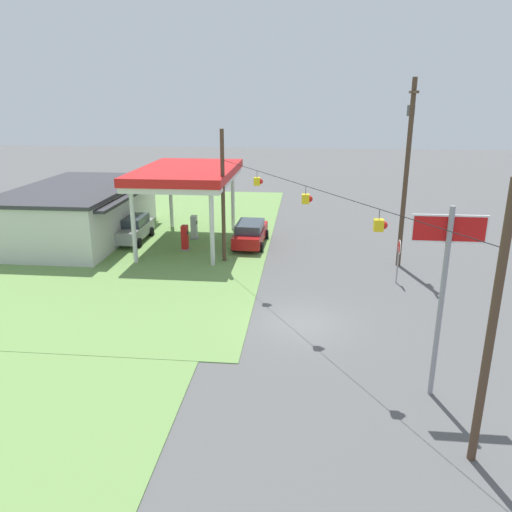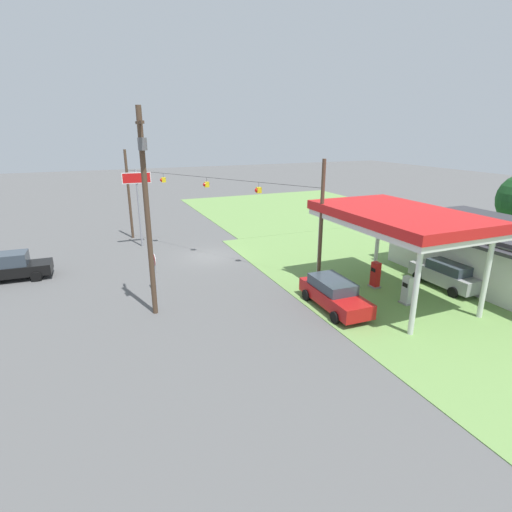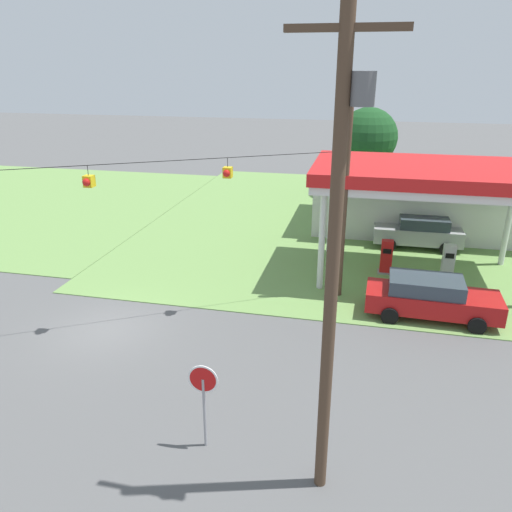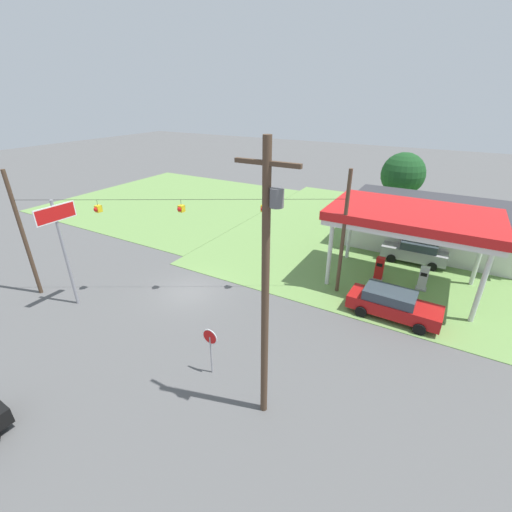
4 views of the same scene
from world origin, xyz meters
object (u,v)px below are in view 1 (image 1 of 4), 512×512
object	(u,v)px
car_at_pumps_front	(250,233)
stop_sign_overhead	(445,265)
fuel_pump_near	(185,239)
stop_sign_roadside	(399,252)
gas_station_store	(79,212)
car_at_pumps_rear	(132,228)
gas_station_canopy	(187,175)
fuel_pump_far	(194,228)
utility_pole_main	(407,166)

from	to	relation	value
car_at_pumps_front	stop_sign_overhead	xyz separation A→B (m)	(-17.45, -8.32, 3.88)
stop_sign_overhead	car_at_pumps_front	bearing A→B (deg)	25.50
fuel_pump_near	stop_sign_roadside	bearing A→B (deg)	-110.37
gas_station_store	car_at_pumps_rear	distance (m)	4.28
gas_station_canopy	stop_sign_roadside	world-z (taller)	gas_station_canopy
fuel_pump_far	car_at_pumps_front	size ratio (longest dim) A/B	0.33
gas_station_canopy	car_at_pumps_rear	xyz separation A→B (m)	(0.40, 4.27, -3.94)
fuel_pump_near	car_at_pumps_front	world-z (taller)	fuel_pump_near
fuel_pump_near	stop_sign_overhead	world-z (taller)	stop_sign_overhead
gas_station_store	stop_sign_roadside	xyz separation A→B (m)	(-7.31, -21.59, -0.09)
gas_station_store	fuel_pump_far	world-z (taller)	gas_station_store
gas_station_store	stop_sign_overhead	distance (m)	27.94
gas_station_canopy	fuel_pump_near	distance (m)	4.29
car_at_pumps_front	car_at_pumps_rear	world-z (taller)	car_at_pumps_rear
fuel_pump_near	utility_pole_main	bearing A→B (deg)	-97.14
gas_station_store	stop_sign_overhead	xyz separation A→B (m)	(-18.23, -20.98, 2.87)
gas_station_store	stop_sign_overhead	size ratio (longest dim) A/B	2.00
stop_sign_roadside	gas_station_store	bearing A→B (deg)	-108.70
gas_station_canopy	car_at_pumps_front	distance (m)	5.83
gas_station_canopy	stop_sign_roadside	distance (m)	14.95
stop_sign_roadside	utility_pole_main	world-z (taller)	utility_pole_main
gas_station_store	fuel_pump_near	bearing A→B (deg)	-105.99
gas_station_canopy	gas_station_store	distance (m)	8.95
gas_station_canopy	fuel_pump_far	distance (m)	4.29
stop_sign_overhead	car_at_pumps_rear	bearing A→B (deg)	43.69
gas_station_canopy	fuel_pump_near	size ratio (longest dim) A/B	5.90
fuel_pump_far	stop_sign_overhead	size ratio (longest dim) A/B	0.26
gas_station_canopy	stop_sign_overhead	distance (m)	21.35
fuel_pump_near	utility_pole_main	xyz separation A→B (m)	(-1.73, -13.82, 5.29)
fuel_pump_far	stop_sign_overhead	distance (m)	22.86
gas_station_canopy	utility_pole_main	xyz separation A→B (m)	(-3.15, -13.82, 1.24)
fuel_pump_near	car_at_pumps_rear	world-z (taller)	car_at_pumps_rear
gas_station_store	stop_sign_roadside	distance (m)	22.79
stop_sign_roadside	stop_sign_overhead	world-z (taller)	stop_sign_overhead
car_at_pumps_front	stop_sign_roadside	size ratio (longest dim) A/B	2.09
car_at_pumps_front	car_at_pumps_rear	xyz separation A→B (m)	(0.19, 8.53, 0.03)
car_at_pumps_front	utility_pole_main	xyz separation A→B (m)	(-3.36, -9.56, 5.21)
gas_station_store	car_at_pumps_front	xyz separation A→B (m)	(-0.78, -12.66, -1.01)
gas_station_store	car_at_pumps_front	distance (m)	12.72
utility_pole_main	car_at_pumps_front	bearing A→B (deg)	70.62
fuel_pump_near	car_at_pumps_front	size ratio (longest dim) A/B	0.33
gas_station_canopy	stop_sign_roadside	xyz separation A→B (m)	(-6.32, -13.20, -3.06)
stop_sign_roadside	stop_sign_overhead	size ratio (longest dim) A/B	0.37
gas_station_store	fuel_pump_far	xyz separation A→B (m)	(0.44, -8.39, -1.09)
fuel_pump_far	gas_station_canopy	bearing A→B (deg)	179.94
gas_station_store	car_at_pumps_front	world-z (taller)	gas_station_store
fuel_pump_far	car_at_pumps_front	world-z (taller)	fuel_pump_far
fuel_pump_near	stop_sign_overhead	size ratio (longest dim) A/B	0.26
gas_station_canopy	car_at_pumps_rear	world-z (taller)	gas_station_canopy
fuel_pump_far	car_at_pumps_rear	world-z (taller)	car_at_pumps_rear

